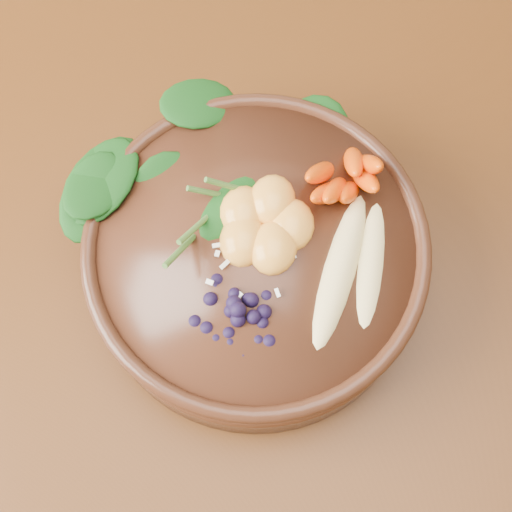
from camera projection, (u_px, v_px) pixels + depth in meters
ground at (354, 441)px, 1.26m from camera, size 4.00×4.00×0.00m
dining_table at (447, 365)px, 0.65m from camera, size 1.60×0.90×0.75m
stoneware_bowl at (256, 261)px, 0.55m from camera, size 0.29×0.29×0.07m
kale_heap at (225, 156)px, 0.52m from camera, size 0.19×0.17×0.04m
carrot_cluster at (345, 157)px, 0.50m from camera, size 0.06×0.06×0.07m
banana_halves at (358, 261)px, 0.50m from camera, size 0.06×0.14×0.02m
mandarin_cluster at (265, 218)px, 0.51m from camera, size 0.08×0.09×0.03m
blueberry_pile at (238, 305)px, 0.48m from camera, size 0.13×0.10×0.04m
coconut_flakes at (251, 265)px, 0.51m from camera, size 0.09×0.07×0.01m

